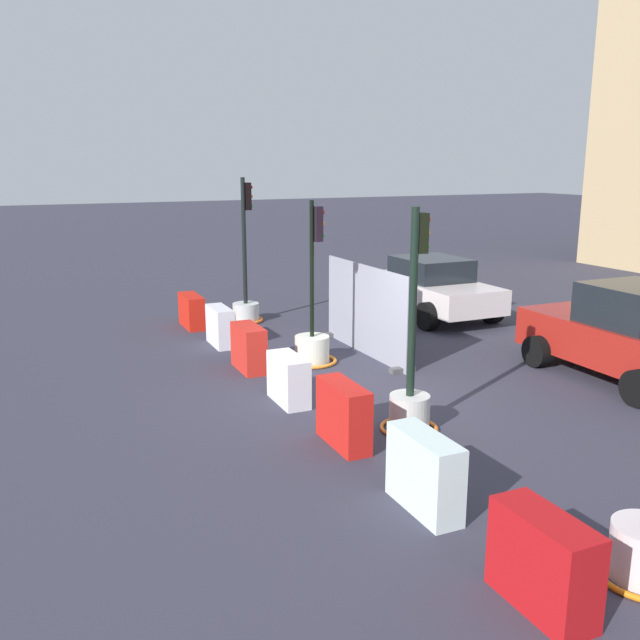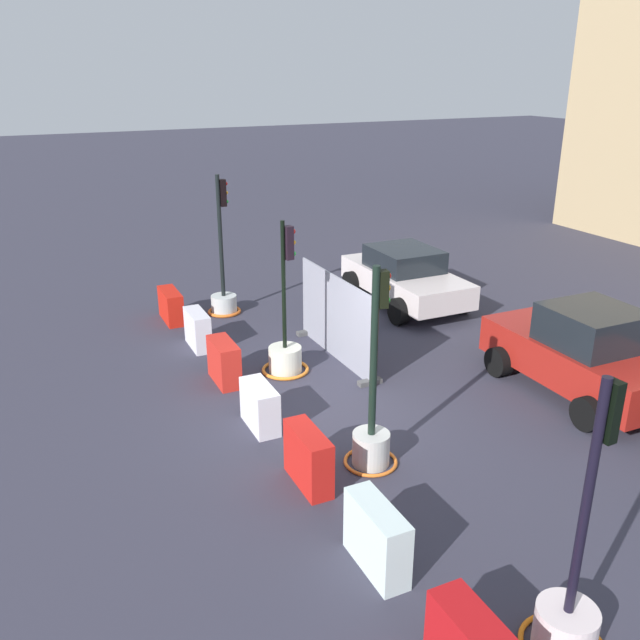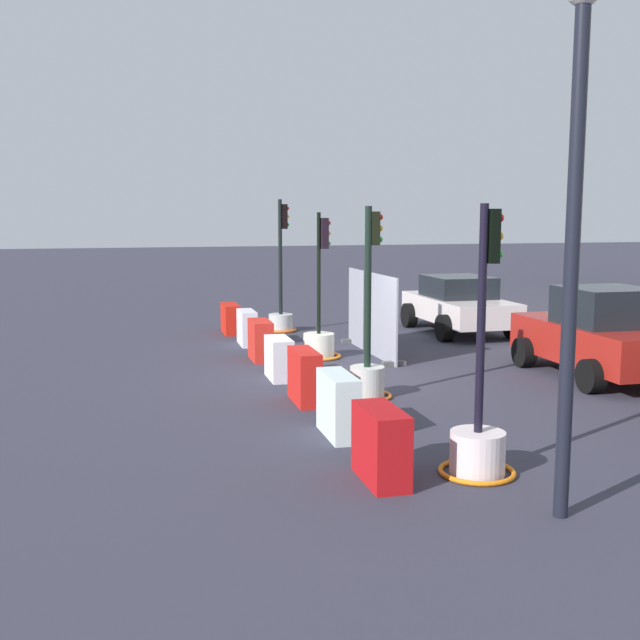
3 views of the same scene
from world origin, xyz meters
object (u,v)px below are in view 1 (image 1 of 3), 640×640
(car_red_compact, at_px, (628,335))
(construction_barrier_3, at_px, (289,379))
(construction_barrier_2, at_px, (249,348))
(car_white_van, at_px, (432,287))
(traffic_light_2, at_px, (410,391))
(construction_barrier_6, at_px, (543,562))
(traffic_light_1, at_px, (312,341))
(construction_barrier_4, at_px, (343,415))
(construction_barrier_0, at_px, (192,311))
(construction_barrier_1, at_px, (220,326))
(construction_barrier_5, at_px, (424,473))
(traffic_light_0, at_px, (246,301))

(car_red_compact, bearing_deg, construction_barrier_3, -103.41)
(construction_barrier_2, height_order, car_white_van, car_white_van)
(traffic_light_2, xyz_separation_m, construction_barrier_6, (4.01, -1.18, -0.16))
(construction_barrier_2, relative_size, construction_barrier_6, 0.98)
(traffic_light_2, bearing_deg, car_red_compact, 94.78)
(traffic_light_1, bearing_deg, car_white_van, 119.14)
(traffic_light_2, height_order, construction_barrier_6, traffic_light_2)
(traffic_light_1, bearing_deg, construction_barrier_6, -9.70)
(construction_barrier_4, height_order, car_white_van, car_white_van)
(traffic_light_1, relative_size, construction_barrier_0, 2.78)
(construction_barrier_0, xyz_separation_m, car_white_van, (1.46, 5.92, 0.37))
(construction_barrier_0, distance_m, construction_barrier_1, 1.94)
(traffic_light_1, distance_m, car_white_van, 5.21)
(construction_barrier_4, distance_m, construction_barrier_5, 2.02)
(traffic_light_0, height_order, traffic_light_2, traffic_light_0)
(car_red_compact, bearing_deg, traffic_light_1, -125.37)
(traffic_light_0, relative_size, traffic_light_1, 1.11)
(construction_barrier_4, height_order, construction_barrier_5, construction_barrier_5)
(construction_barrier_0, bearing_deg, car_red_compact, 39.77)
(construction_barrier_1, height_order, construction_barrier_5, construction_barrier_5)
(construction_barrier_1, bearing_deg, traffic_light_1, 31.47)
(construction_barrier_6, distance_m, car_white_van, 11.88)
(construction_barrier_0, xyz_separation_m, construction_barrier_2, (3.91, 0.08, 0.04))
(traffic_light_0, distance_m, traffic_light_2, 7.73)
(construction_barrier_0, distance_m, car_white_van, 6.10)
(construction_barrier_5, height_order, car_red_compact, car_red_compact)
(traffic_light_2, xyz_separation_m, construction_barrier_0, (-7.77, -1.23, -0.21))
(construction_barrier_3, xyz_separation_m, construction_barrier_5, (3.94, 0.02, 0.05))
(construction_barrier_0, bearing_deg, traffic_light_2, 8.98)
(traffic_light_2, bearing_deg, construction_barrier_0, -171.02)
(construction_barrier_4, distance_m, car_red_compact, 6.07)
(construction_barrier_5, distance_m, construction_barrier_6, 1.92)
(construction_barrier_2, bearing_deg, construction_barrier_4, 0.16)
(traffic_light_0, distance_m, construction_barrier_3, 6.02)
(construction_barrier_5, bearing_deg, traffic_light_0, 172.56)
(traffic_light_2, bearing_deg, construction_barrier_2, -163.42)
(traffic_light_0, relative_size, construction_barrier_3, 3.56)
(traffic_light_0, distance_m, construction_barrier_1, 2.27)
(traffic_light_2, xyz_separation_m, construction_barrier_5, (2.09, -1.14, -0.15))
(car_red_compact, distance_m, car_white_van, 5.91)
(traffic_light_2, xyz_separation_m, construction_barrier_4, (0.07, -1.14, -0.16))
(construction_barrier_4, xyz_separation_m, construction_barrier_5, (2.02, -0.01, 0.00))
(construction_barrier_0, height_order, car_white_van, car_white_van)
(construction_barrier_2, distance_m, construction_barrier_6, 7.87)
(construction_barrier_6, bearing_deg, traffic_light_1, 170.30)
(construction_barrier_5, bearing_deg, construction_barrier_0, -179.52)
(construction_barrier_3, bearing_deg, construction_barrier_0, -179.41)
(car_red_compact, bearing_deg, construction_barrier_1, -132.09)
(construction_barrier_0, height_order, construction_barrier_5, construction_barrier_5)
(construction_barrier_1, bearing_deg, construction_barrier_5, -0.25)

